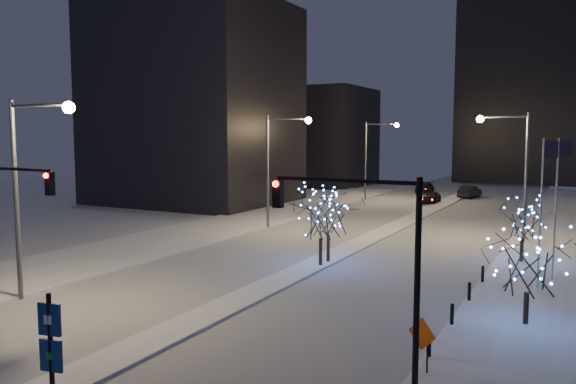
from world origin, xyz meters
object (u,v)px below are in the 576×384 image
Objects in this scene: street_lamp_w_mid at (278,156)px; street_lamp_w_far at (374,149)px; holiday_tree_median_far at (328,212)px; holiday_tree_plaza_near at (528,262)px; car_mid at (470,192)px; wayfinding_sign at (51,348)px; car_far at (425,188)px; holiday_tree_plaza_far at (523,219)px; holiday_tree_median_near at (321,217)px; street_lamp_east at (514,159)px; traffic_signal_east at (370,244)px; car_near at (431,198)px; street_lamp_w_near at (29,172)px; construction_sign at (422,339)px.

street_lamp_w_far is at bearing 90.00° from street_lamp_w_mid.
holiday_tree_plaza_near is at bearing -29.45° from holiday_tree_median_far.
holiday_tree_plaza_near is (21.94, -42.39, -3.63)m from street_lamp_w_far.
car_mid is (10.44, 33.58, -5.69)m from street_lamp_w_mid.
street_lamp_w_mid is 35.06m from wayfinding_sign.
holiday_tree_plaza_far reaches higher than car_far.
holiday_tree_plaza_far is at bearing 113.41° from car_mid.
holiday_tree_median_near is 0.92× the size of holiday_tree_median_far.
street_lamp_east is 29.08m from traffic_signal_east.
holiday_tree_median_far is (5.95, -47.67, 2.67)m from car_far.
car_near is at bearing 93.24° from holiday_tree_median_far.
wayfinding_sign is (-7.88, -36.00, -4.00)m from street_lamp_east.
wayfinding_sign is at bearing -124.67° from holiday_tree_plaza_near.
construction_sign is at bearing 1.57° from street_lamp_w_near.
holiday_tree_plaza_far is (2.64, 21.50, -1.82)m from traffic_signal_east.
holiday_tree_plaza_far is 1.07× the size of wayfinding_sign.
holiday_tree_median_far is at bearing 150.55° from holiday_tree_plaza_near.
car_near is (7.44, 25.04, -5.77)m from street_lamp_w_mid.
car_mid is 1.05× the size of holiday_tree_median_near.
wayfinding_sign is at bearing -133.91° from traffic_signal_east.
street_lamp_w_near is 29.22m from holiday_tree_plaza_far.
wayfinding_sign is 2.09× the size of construction_sign.
car_near is 35.53m from holiday_tree_median_far.
holiday_tree_plaza_near reaches higher than car_mid.
wayfinding_sign is at bearing -102.35° from street_lamp_east.
traffic_signal_east reaches higher than holiday_tree_median_far.
holiday_tree_median_near is 1.17× the size of wayfinding_sign.
street_lamp_east is 37.07m from wayfinding_sign.
street_lamp_w_near is at bearing 133.93° from wayfinding_sign.
holiday_tree_plaza_far is 2.24× the size of construction_sign.
traffic_signal_east is at bearing -79.53° from car_far.
holiday_tree_median_far is at bearing 97.28° from car_mid.
street_lamp_w_far is at bearing 90.00° from street_lamp_w_near.
street_lamp_east is 38.12m from car_far.
street_lamp_w_far reaches higher than construction_sign.
car_far is at bearing 108.63° from holiday_tree_plaza_near.
street_lamp_east is 25.55m from car_near.
car_far is 2.58× the size of construction_sign.
holiday_tree_median_far is 1.10× the size of holiday_tree_plaza_near.
street_lamp_w_near is at bearing -122.76° from holiday_tree_median_far.
traffic_signal_east is (17.88, -51.00, -1.74)m from street_lamp_w_far.
holiday_tree_median_far is at bearing -87.09° from car_near.
street_lamp_east is at bearing -67.98° from car_far.
traffic_signal_east is (17.88, -1.00, -1.74)m from street_lamp_w_near.
street_lamp_east is 5.22× the size of construction_sign.
holiday_tree_median_near is at bearing 151.35° from construction_sign.
construction_sign is at bearing -89.55° from street_lamp_east.
car_near is at bearing 81.55° from street_lamp_w_near.
wayfinding_sign is (11.14, -58.00, -4.05)m from street_lamp_w_far.
car_near is 36.69m from holiday_tree_median_near.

